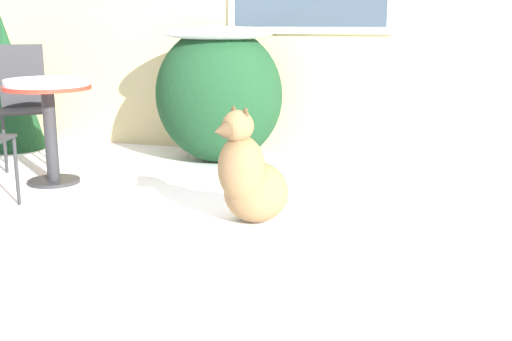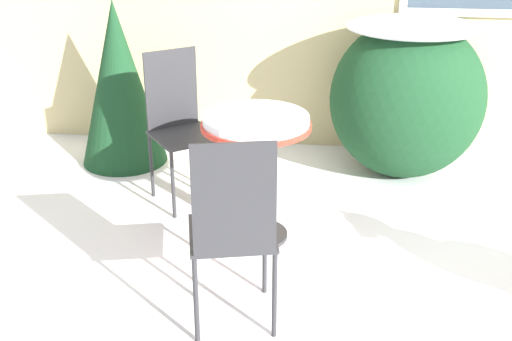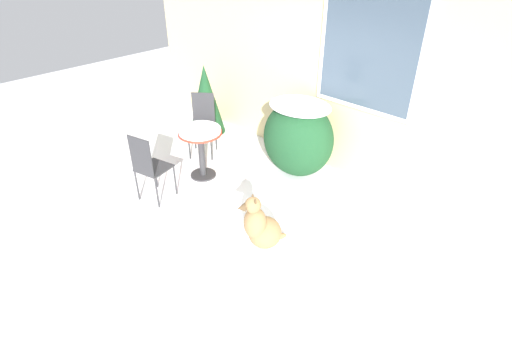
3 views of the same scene
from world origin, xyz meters
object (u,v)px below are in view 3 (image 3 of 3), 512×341
(patio_chair_far_side, at_px, (149,166))
(dog, at_px, (261,227))
(patio_chair_near_table, at_px, (203,122))
(patio_table, at_px, (201,139))

(patio_chair_far_side, bearing_deg, dog, 178.18)
(patio_chair_near_table, relative_size, dog, 1.40)
(patio_chair_near_table, bearing_deg, dog, -61.76)
(patio_table, height_order, patio_chair_far_side, patio_chair_far_side)
(patio_chair_near_table, height_order, dog, patio_chair_near_table)
(patio_table, height_order, patio_chair_near_table, patio_chair_near_table)
(patio_table, xyz_separation_m, dog, (1.72, -0.54, -0.35))
(patio_table, bearing_deg, dog, -17.48)
(patio_chair_far_side, xyz_separation_m, dog, (1.73, 0.35, -0.28))
(patio_table, distance_m, patio_chair_far_side, 0.89)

